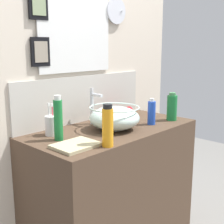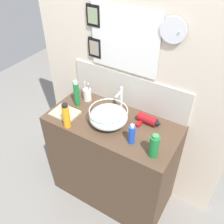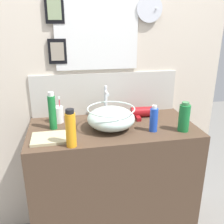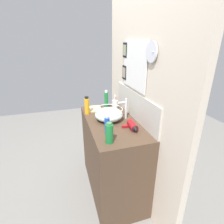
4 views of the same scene
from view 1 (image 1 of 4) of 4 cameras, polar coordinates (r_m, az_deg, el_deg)
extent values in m
cube|color=#4C3828|center=(2.08, 0.10, -15.42)|extent=(1.08, 0.54, 0.93)
cube|color=beige|center=(2.07, -5.94, 6.44)|extent=(1.77, 0.06, 2.45)
cube|color=beige|center=(2.06, -5.17, 2.44)|extent=(1.06, 0.02, 0.30)
cube|color=white|center=(2.00, -6.71, 14.42)|extent=(0.50, 0.01, 0.44)
cube|color=white|center=(1.99, -6.58, 14.43)|extent=(0.56, 0.01, 0.50)
cylinder|color=silver|center=(2.25, 0.80, 18.03)|extent=(0.18, 0.01, 0.18)
cylinder|color=silver|center=(2.29, 1.30, 17.91)|extent=(0.01, 0.06, 0.01)
cube|color=black|center=(1.84, -13.38, 18.59)|extent=(0.12, 0.02, 0.16)
cube|color=gray|center=(1.84, -13.21, 18.62)|extent=(0.09, 0.01, 0.12)
cube|color=black|center=(1.83, -12.98, 10.67)|extent=(0.12, 0.02, 0.16)
cube|color=gray|center=(1.82, -12.82, 10.67)|extent=(0.09, 0.01, 0.12)
ellipsoid|color=silver|center=(1.86, 0.45, -1.12)|extent=(0.30, 0.30, 0.14)
torus|color=silver|center=(1.85, 0.46, 0.86)|extent=(0.30, 0.30, 0.01)
torus|color=#B2B7BC|center=(1.88, 0.45, -3.07)|extent=(0.11, 0.11, 0.01)
cylinder|color=silver|center=(1.99, -3.70, 0.66)|extent=(0.02, 0.02, 0.20)
cylinder|color=silver|center=(1.94, -2.84, 3.12)|extent=(0.02, 0.09, 0.02)
cylinder|color=silver|center=(1.97, -3.75, 3.97)|extent=(0.02, 0.02, 0.03)
cylinder|color=maroon|center=(2.16, 1.83, -0.14)|extent=(0.16, 0.08, 0.07)
cone|color=black|center=(2.23, 3.62, 0.22)|extent=(0.05, 0.06, 0.06)
cube|color=maroon|center=(2.11, 2.02, -1.15)|extent=(0.04, 0.09, 0.02)
cylinder|color=white|center=(1.78, -11.02, -2.44)|extent=(0.07, 0.07, 0.11)
cylinder|color=#D83F4C|center=(1.79, -10.78, -1.47)|extent=(0.01, 0.01, 0.15)
cube|color=white|center=(1.77, -10.89, 1.26)|extent=(0.01, 0.01, 0.02)
cylinder|color=white|center=(1.76, -11.38, -1.55)|extent=(0.01, 0.01, 0.16)
cube|color=white|center=(1.74, -11.51, 1.36)|extent=(0.01, 0.01, 0.02)
cylinder|color=#197233|center=(2.12, 10.90, 0.74)|extent=(0.07, 0.07, 0.17)
cylinder|color=#3F7F4C|center=(2.11, 11.00, 3.24)|extent=(0.04, 0.04, 0.02)
cylinder|color=#197233|center=(1.67, -9.81, -1.50)|extent=(0.05, 0.05, 0.22)
cylinder|color=silver|center=(1.64, -9.96, 2.60)|extent=(0.04, 0.04, 0.02)
cylinder|color=orange|center=(1.54, -0.79, -2.90)|extent=(0.06, 0.06, 0.19)
cylinder|color=black|center=(1.52, -0.80, 1.02)|extent=(0.05, 0.05, 0.02)
cylinder|color=blue|center=(1.99, 7.24, -0.18)|extent=(0.05, 0.05, 0.15)
cylinder|color=silver|center=(1.98, 7.31, 2.20)|extent=(0.03, 0.03, 0.02)
cube|color=tan|center=(1.57, -6.63, -6.08)|extent=(0.22, 0.17, 0.02)
camera|label=2|loc=(2.28, 48.25, 29.43)|focal=40.00mm
camera|label=3|loc=(1.08, 56.54, 14.72)|focal=40.00mm
camera|label=4|loc=(3.12, 30.34, 16.20)|focal=28.00mm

